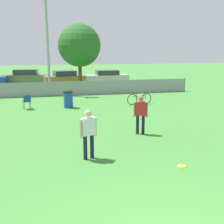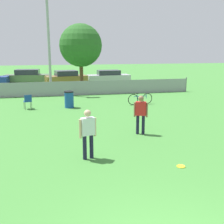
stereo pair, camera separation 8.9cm
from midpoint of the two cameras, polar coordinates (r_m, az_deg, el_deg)
fence_backline at (r=21.97m, az=-7.43°, el=4.81°), size 18.36×0.07×1.21m
light_pole at (r=22.57m, az=-13.17°, el=15.17°), size 0.90×0.36×7.76m
tree_near_pole at (r=24.70m, az=-6.74°, el=13.27°), size 3.64×3.64×5.63m
player_thrower_red at (r=11.81m, az=5.62°, el=0.04°), size 0.56×0.36×1.65m
player_receiver_white at (r=9.12m, az=-5.11°, el=-3.80°), size 0.57×0.32×1.65m
frisbee_disc at (r=9.07m, az=13.68°, el=-10.63°), size 0.27×0.27×0.03m
folding_chair_sideline at (r=17.49m, az=-17.06°, el=2.21°), size 0.52×0.52×0.87m
bicycle_sideline at (r=18.31m, az=5.45°, el=2.69°), size 1.72×0.44×0.76m
trash_bin at (r=17.39m, az=-9.02°, el=2.55°), size 0.58×0.58×1.03m
parked_car_olive at (r=31.10m, az=-17.14°, el=6.91°), size 4.75×2.14×1.41m
parked_car_tan at (r=29.06m, az=-9.67°, el=6.90°), size 4.33×2.53×1.37m
parked_car_silver at (r=29.99m, az=-1.06°, el=7.21°), size 4.49×1.79×1.32m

